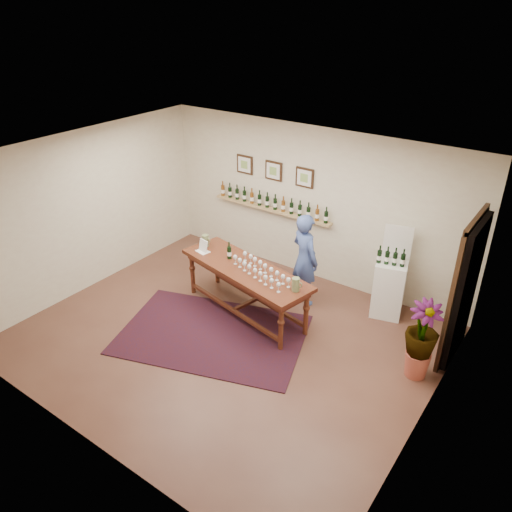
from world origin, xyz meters
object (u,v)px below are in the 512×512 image
Objects in this scene: display_pedestal at (389,288)px; potted_plant at (421,340)px; person at (305,259)px; tasting_table at (245,274)px.

potted_plant reaches higher than display_pedestal.
potted_plant is 2.38m from person.
potted_plant is 0.63× the size of person.
person is at bearing 162.03° from potted_plant.
person is (-2.25, 0.73, 0.21)m from potted_plant.
tasting_table is at bearing -145.30° from display_pedestal.
tasting_table is at bearing -177.44° from potted_plant.
potted_plant is at bearing -52.24° from display_pedestal.
display_pedestal is 0.94× the size of potted_plant.
tasting_table is 2.35m from display_pedestal.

